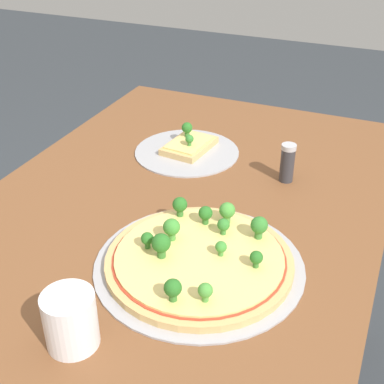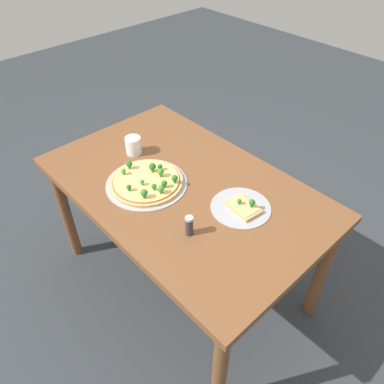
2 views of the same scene
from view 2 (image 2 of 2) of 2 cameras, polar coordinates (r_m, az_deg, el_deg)
name	(u,v)px [view 2 (image 2 of 2)]	position (r m, az deg, el deg)	size (l,w,h in m)	color
ground_plane	(185,278)	(2.26, -1.10, -12.98)	(8.00, 8.00, 0.00)	#33383D
dining_table	(183,199)	(1.79, -1.36, -1.04)	(1.34, 0.84, 0.72)	brown
pizza_tray_whole	(147,182)	(1.74, -6.87, 1.58)	(0.38, 0.38, 0.07)	#A3A3A8
pizza_tray_slice	(242,207)	(1.62, 7.70, -2.28)	(0.26, 0.26, 0.06)	#A3A3A8
drinking_cup	(133,146)	(1.93, -8.92, 7.01)	(0.08, 0.08, 0.09)	white
condiment_shaker	(189,226)	(1.48, -0.42, -5.14)	(0.03, 0.03, 0.09)	#333338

